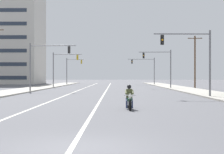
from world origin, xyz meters
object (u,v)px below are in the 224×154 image
(traffic_signal_near_right, at_px, (194,53))
(traffic_signal_mid_left, at_px, (62,64))
(traffic_signal_mid_right, at_px, (161,63))
(traffic_signal_far_left, at_px, (72,67))
(motorcycle_with_rider, at_px, (129,99))
(traffic_signal_near_left, at_px, (44,59))
(utility_pole_right_far, at_px, (195,61))
(traffic_signal_far_right, at_px, (146,67))

(traffic_signal_near_right, height_order, traffic_signal_mid_left, same)
(traffic_signal_near_right, distance_m, traffic_signal_mid_left, 34.66)
(traffic_signal_mid_right, distance_m, traffic_signal_mid_left, 17.86)
(traffic_signal_mid_left, bearing_deg, traffic_signal_mid_right, -19.08)
(traffic_signal_mid_left, distance_m, traffic_signal_far_left, 19.52)
(traffic_signal_mid_right, xyz_separation_m, traffic_signal_mid_left, (-16.88, 5.84, -0.00))
(traffic_signal_near_right, xyz_separation_m, traffic_signal_far_left, (-17.21, 49.90, -0.08))
(traffic_signal_mid_right, relative_size, traffic_signal_mid_left, 1.00)
(motorcycle_with_rider, bearing_deg, traffic_signal_mid_right, 79.69)
(traffic_signal_near_left, relative_size, traffic_signal_far_left, 1.00)
(traffic_signal_mid_right, xyz_separation_m, utility_pole_right_far, (5.51, 0.60, 0.36))
(traffic_signal_near_left, xyz_separation_m, traffic_signal_mid_left, (-0.38, 17.91, -0.05))
(traffic_signal_far_right, height_order, utility_pole_right_far, utility_pole_right_far)
(traffic_signal_mid_left, height_order, traffic_signal_far_right, same)
(motorcycle_with_rider, distance_m, traffic_signal_far_right, 60.93)
(traffic_signal_far_left, bearing_deg, traffic_signal_mid_right, -55.48)
(traffic_signal_mid_right, bearing_deg, traffic_signal_far_right, 90.60)
(traffic_signal_near_right, bearing_deg, traffic_signal_mid_left, 118.72)
(traffic_signal_near_right, distance_m, traffic_signal_far_right, 48.70)
(traffic_signal_mid_left, xyz_separation_m, traffic_signal_far_left, (-0.56, 19.51, -0.07))
(traffic_signal_far_right, bearing_deg, motorcycle_with_rider, -96.00)
(traffic_signal_mid_right, height_order, traffic_signal_far_right, same)
(traffic_signal_mid_right, distance_m, traffic_signal_far_right, 24.15)
(motorcycle_with_rider, distance_m, traffic_signal_mid_left, 43.55)
(traffic_signal_mid_left, height_order, utility_pole_right_far, utility_pole_right_far)
(motorcycle_with_rider, height_order, traffic_signal_mid_right, traffic_signal_mid_right)
(traffic_signal_near_right, height_order, traffic_signal_near_left, same)
(traffic_signal_near_left, xyz_separation_m, traffic_signal_far_left, (-0.94, 37.42, -0.12))
(traffic_signal_far_right, xyz_separation_m, utility_pole_right_far, (5.76, -23.55, 0.31))
(traffic_signal_far_right, distance_m, utility_pole_right_far, 24.25)
(motorcycle_with_rider, height_order, utility_pole_right_far, utility_pole_right_far)
(traffic_signal_mid_left, relative_size, traffic_signal_far_left, 1.00)
(traffic_signal_mid_right, bearing_deg, traffic_signal_far_left, 124.52)
(motorcycle_with_rider, distance_m, utility_pole_right_far, 39.07)
(traffic_signal_near_left, distance_m, traffic_signal_mid_right, 20.44)
(traffic_signal_far_right, relative_size, utility_pole_right_far, 0.73)
(traffic_signal_mid_left, bearing_deg, traffic_signal_far_right, 47.76)
(traffic_signal_near_left, height_order, traffic_signal_far_left, same)
(motorcycle_with_rider, xyz_separation_m, utility_pole_right_far, (12.12, 36.94, 3.89))
(traffic_signal_mid_left, bearing_deg, traffic_signal_near_right, -61.28)
(traffic_signal_far_left, bearing_deg, motorcycle_with_rider, -80.05)
(traffic_signal_near_right, distance_m, traffic_signal_far_left, 52.79)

